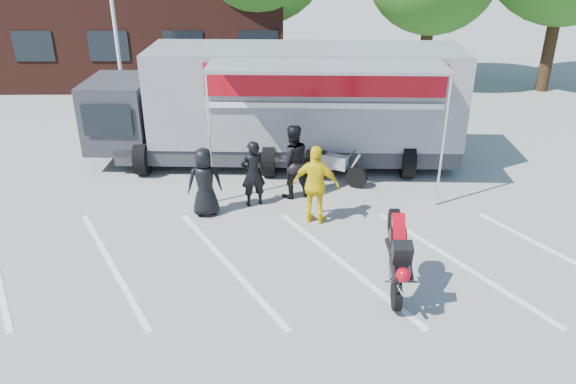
{
  "coord_description": "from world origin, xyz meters",
  "views": [
    {
      "loc": [
        -1.06,
        -8.87,
        6.33
      ],
      "look_at": [
        -0.95,
        1.74,
        1.3
      ],
      "focal_mm": 35.0,
      "sensor_mm": 36.0,
      "label": 1
    }
  ],
  "objects_px": {
    "transporter_truck": "(287,162)",
    "stunt_bike_rider": "(390,291)",
    "spectator_hivis": "(316,185)",
    "spectator_leather_a": "(205,182)",
    "spectator_leather_b": "(253,174)",
    "spectator_leather_c": "(292,161)",
    "parked_motorcycle": "(332,183)"
  },
  "relations": [
    {
      "from": "transporter_truck",
      "to": "stunt_bike_rider",
      "type": "bearing_deg",
      "value": -71.53
    },
    {
      "from": "transporter_truck",
      "to": "spectator_hivis",
      "type": "xyz_separation_m",
      "value": [
        0.62,
        -3.75,
        0.95
      ]
    },
    {
      "from": "spectator_leather_a",
      "to": "spectator_leather_b",
      "type": "relative_size",
      "value": 1.0
    },
    {
      "from": "stunt_bike_rider",
      "to": "spectator_leather_c",
      "type": "xyz_separation_m",
      "value": [
        -1.82,
        4.23,
        0.96
      ]
    },
    {
      "from": "stunt_bike_rider",
      "to": "spectator_hivis",
      "type": "distance_m",
      "value": 3.23
    },
    {
      "from": "parked_motorcycle",
      "to": "spectator_hivis",
      "type": "distance_m",
      "value": 2.49
    },
    {
      "from": "spectator_leather_a",
      "to": "spectator_leather_c",
      "type": "bearing_deg",
      "value": -166.46
    },
    {
      "from": "transporter_truck",
      "to": "spectator_leather_b",
      "type": "distance_m",
      "value": 3.07
    },
    {
      "from": "parked_motorcycle",
      "to": "spectator_leather_a",
      "type": "xyz_separation_m",
      "value": [
        -3.2,
        -1.8,
        0.85
      ]
    },
    {
      "from": "transporter_truck",
      "to": "stunt_bike_rider",
      "type": "xyz_separation_m",
      "value": [
        1.91,
        -6.56,
        0.0
      ]
    },
    {
      "from": "parked_motorcycle",
      "to": "spectator_hivis",
      "type": "relative_size",
      "value": 1.06
    },
    {
      "from": "transporter_truck",
      "to": "spectator_leather_b",
      "type": "bearing_deg",
      "value": -104.99
    },
    {
      "from": "spectator_leather_a",
      "to": "spectator_leather_c",
      "type": "xyz_separation_m",
      "value": [
        2.09,
        0.99,
        0.12
      ]
    },
    {
      "from": "spectator_leather_b",
      "to": "spectator_leather_a",
      "type": "bearing_deg",
      "value": 7.12
    },
    {
      "from": "spectator_leather_b",
      "to": "parked_motorcycle",
      "type": "bearing_deg",
      "value": -165.04
    },
    {
      "from": "stunt_bike_rider",
      "to": "spectator_hivis",
      "type": "height_order",
      "value": "spectator_hivis"
    },
    {
      "from": "spectator_leather_c",
      "to": "spectator_hivis",
      "type": "distance_m",
      "value": 1.51
    },
    {
      "from": "spectator_leather_b",
      "to": "spectator_leather_c",
      "type": "bearing_deg",
      "value": -170.26
    },
    {
      "from": "stunt_bike_rider",
      "to": "spectator_leather_b",
      "type": "xyz_separation_m",
      "value": [
        -2.78,
        3.74,
        0.84
      ]
    },
    {
      "from": "spectator_leather_a",
      "to": "spectator_leather_c",
      "type": "relative_size",
      "value": 0.88
    },
    {
      "from": "transporter_truck",
      "to": "spectator_hivis",
      "type": "height_order",
      "value": "spectator_hivis"
    },
    {
      "from": "stunt_bike_rider",
      "to": "spectator_hivis",
      "type": "relative_size",
      "value": 0.98
    },
    {
      "from": "spectator_leather_b",
      "to": "spectator_hivis",
      "type": "distance_m",
      "value": 1.76
    },
    {
      "from": "spectator_leather_c",
      "to": "spectator_leather_a",
      "type": "bearing_deg",
      "value": 10.25
    },
    {
      "from": "parked_motorcycle",
      "to": "spectator_hivis",
      "type": "bearing_deg",
      "value": -167.94
    },
    {
      "from": "stunt_bike_rider",
      "to": "spectator_leather_b",
      "type": "height_order",
      "value": "spectator_leather_b"
    },
    {
      "from": "spectator_leather_a",
      "to": "spectator_hivis",
      "type": "xyz_separation_m",
      "value": [
        2.62,
        -0.43,
        0.1
      ]
    },
    {
      "from": "spectator_leather_b",
      "to": "stunt_bike_rider",
      "type": "bearing_deg",
      "value": 109.6
    },
    {
      "from": "transporter_truck",
      "to": "parked_motorcycle",
      "type": "xyz_separation_m",
      "value": [
        1.2,
        -1.52,
        0.0
      ]
    },
    {
      "from": "spectator_leather_a",
      "to": "parked_motorcycle",
      "type": "bearing_deg",
      "value": -162.47
    },
    {
      "from": "transporter_truck",
      "to": "spectator_leather_c",
      "type": "xyz_separation_m",
      "value": [
        0.09,
        -2.33,
        0.96
      ]
    },
    {
      "from": "transporter_truck",
      "to": "spectator_leather_c",
      "type": "relative_size",
      "value": 5.47
    }
  ]
}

